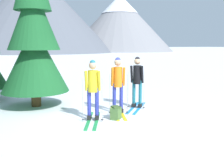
# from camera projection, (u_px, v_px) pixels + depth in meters

# --- Properties ---
(ground_plane) EXTENTS (400.00, 400.00, 0.00)m
(ground_plane) POSITION_uv_depth(u_px,v_px,m) (115.00, 114.00, 8.05)
(ground_plane) COLOR white
(skier_in_yellow) EXTENTS (1.04, 1.72, 1.72)m
(skier_in_yellow) POSITION_uv_depth(u_px,v_px,m) (93.00, 87.00, 7.31)
(skier_in_yellow) COLOR green
(skier_in_yellow) RESTS_ON ground
(skier_in_orange) EXTENTS (0.81, 1.67, 1.75)m
(skier_in_orange) POSITION_uv_depth(u_px,v_px,m) (118.00, 83.00, 8.06)
(skier_in_orange) COLOR yellow
(skier_in_orange) RESTS_ON ground
(skier_in_black) EXTENTS (1.40, 1.50, 1.74)m
(skier_in_black) POSITION_uv_depth(u_px,v_px,m) (137.00, 79.00, 8.77)
(skier_in_black) COLOR #1E84D1
(skier_in_black) RESTS_ON ground
(pine_tree_mid) EXTENTS (2.29, 2.29, 5.53)m
(pine_tree_mid) POSITION_uv_depth(u_px,v_px,m) (34.00, 33.00, 8.73)
(pine_tree_mid) COLOR #51381E
(pine_tree_mid) RESTS_ON ground
(backpack_on_snow_front) EXTENTS (0.40, 0.39, 0.38)m
(backpack_on_snow_front) POSITION_uv_depth(u_px,v_px,m) (116.00, 113.00, 7.47)
(backpack_on_snow_front) COLOR #4C7238
(backpack_on_snow_front) RESTS_ON ground
(mountain_ridge_distant) EXTENTS (109.18, 49.51, 24.18)m
(mountain_ridge_distant) POSITION_uv_depth(u_px,v_px,m) (1.00, 12.00, 71.89)
(mountain_ridge_distant) COLOR slate
(mountain_ridge_distant) RESTS_ON ground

